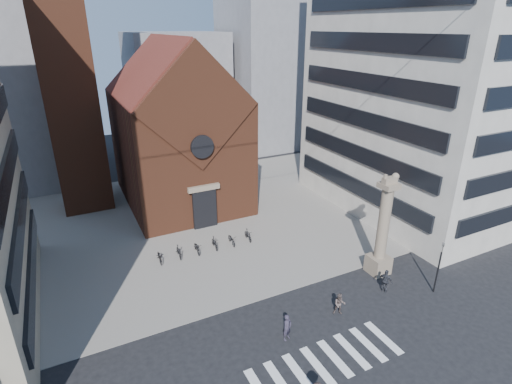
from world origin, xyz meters
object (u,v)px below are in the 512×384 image
Objects in this scene: scooter_0 at (160,257)px; traffic_light at (439,266)px; pedestrian_1 at (340,304)px; pedestrian_0 at (287,327)px; pedestrian_2 at (386,281)px; lion_column at (382,235)px.

traffic_light is at bearing -32.93° from scooter_0.
traffic_light is at bearing 22.16° from pedestrian_1.
traffic_light is 2.28× the size of pedestrian_0.
pedestrian_2 is at bearing 152.36° from traffic_light.
pedestrian_0 is (-10.62, -3.26, -2.52)m from lion_column.
pedestrian_1 is at bearing 171.43° from traffic_light.
lion_column reaches higher than scooter_0.
pedestrian_1 is at bearing -47.45° from scooter_0.
pedestrian_1 is (-8.07, 1.22, -1.45)m from traffic_light.
scooter_0 is (-14.40, 11.78, -0.42)m from pedestrian_2.
lion_column is at bearing 116.46° from traffic_light.
pedestrian_0 is (-12.61, 0.74, -1.35)m from traffic_light.
traffic_light is 2.29× the size of pedestrian_2.
traffic_light is 3.99m from pedestrian_2.
pedestrian_1 is 4.76m from pedestrian_2.
traffic_light is 2.41× the size of scooter_0.
lion_column reaches higher than pedestrian_2.
lion_column is 4.86× the size of scooter_0.
traffic_light is 22.37m from scooter_0.
lion_column is 7.18m from pedestrian_1.
lion_column is 5.20× the size of pedestrian_1.
traffic_light is 12.70m from pedestrian_0.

